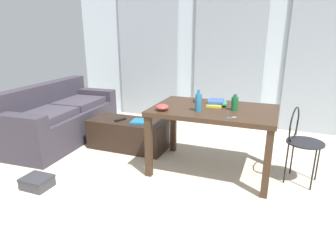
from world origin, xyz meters
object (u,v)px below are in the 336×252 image
magazine (140,121)px  shoebox (37,182)px  book_stack (216,103)px  scissors (231,118)px  coffee_table (128,134)px  tv_remote_primary (120,120)px  wire_chair (300,136)px  tv_remote_on_table (196,100)px  craft_table (214,116)px  bowl (162,107)px  bottle_far (235,103)px  bottle_near (198,102)px  couch (60,119)px

magazine → shoebox: (-0.56, -1.32, -0.36)m
book_stack → scissors: (0.25, -0.47, -0.03)m
coffee_table → tv_remote_primary: tv_remote_primary is taller
wire_chair → tv_remote_on_table: bearing=172.4°
book_stack → craft_table: bearing=-86.2°
bowl → magazine: (-0.55, 0.53, -0.38)m
coffee_table → tv_remote_on_table: bearing=-0.5°
tv_remote_on_table → wire_chair: bearing=-28.5°
scissors → magazine: (-1.30, 0.56, -0.34)m
bottle_far → shoebox: 2.27m
bowl → scissors: bowl is taller
tv_remote_primary → magazine: 0.29m
bottle_near → book_stack: 0.37m
bowl → couch: bearing=165.5°
scissors → bottle_near: bearing=160.1°
bowl → scissors: size_ratio=1.58×
wire_chair → bowl: bearing=-164.6°
wire_chair → magazine: (-1.98, 0.14, -0.10)m
bowl → tv_remote_primary: bowl is taller
craft_table → tv_remote_on_table: 0.40m
coffee_table → shoebox: coffee_table is taller
bottle_far → magazine: bottle_far is taller
craft_table → scissors: 0.42m
shoebox → coffee_table: bearing=75.0°
bottle_far → tv_remote_on_table: bottle_far is taller
bottle_near → tv_remote_primary: bearing=161.4°
craft_table → scissors: (0.24, -0.32, 0.10)m
coffee_table → shoebox: size_ratio=3.70×
bottle_near → book_stack: (0.12, 0.34, -0.07)m
shoebox → tv_remote_on_table: bearing=45.0°
wire_chair → book_stack: wire_chair is taller
craft_table → tv_remote_primary: 1.39m
craft_table → shoebox: bearing=-146.3°
coffee_table → bottle_far: 1.64m
coffee_table → tv_remote_on_table: size_ratio=7.50×
couch → bowl: (1.87, -0.48, 0.47)m
bowl → bottle_near: bearing=15.8°
couch → coffee_table: bearing=3.9°
tv_remote_on_table → book_stack: bearing=-42.2°
bottle_far → tv_remote_on_table: (-0.51, 0.27, -0.07)m
coffee_table → wire_chair: (2.18, -0.17, 0.32)m
coffee_table → tv_remote_on_table: 1.13m
coffee_table → bowl: bowl is taller
wire_chair → bottle_far: (-0.69, -0.11, 0.32)m
wire_chair → tv_remote_primary: size_ratio=4.83×
book_stack → shoebox: book_stack is taller
wire_chair → bowl: size_ratio=5.72×
couch → wire_chair: bearing=-1.6°
bottle_far → tv_remote_primary: 1.65m
book_stack → couch: bearing=179.1°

